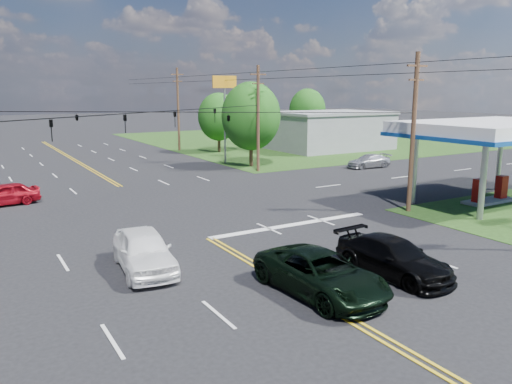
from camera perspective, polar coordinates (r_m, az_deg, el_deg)
ground at (r=32.39m, az=-11.41°, el=-1.71°), size 280.00×280.00×0.00m
grass_ne at (r=76.98m, az=5.53°, el=6.03°), size 46.00×48.00×0.03m
stop_bar at (r=27.62m, az=4.11°, el=-3.81°), size 10.00×0.50×0.02m
retail_ne at (r=64.27m, az=8.29°, el=6.85°), size 14.00×10.00×4.40m
gas_canopy at (r=35.86m, az=25.72°, el=6.27°), size 12.20×8.20×5.35m
pole_se at (r=31.32m, az=17.53°, el=6.65°), size 1.60×0.28×9.50m
pole_ne at (r=45.34m, az=0.24°, el=8.52°), size 1.60×0.28×9.50m
pole_right_far at (r=62.38m, az=-8.88°, el=9.43°), size 1.60×0.28×10.00m
span_wire_signals at (r=31.59m, az=-11.84°, el=8.94°), size 26.00×18.00×1.13m
power_lines at (r=29.71m, az=-10.76°, el=13.86°), size 26.04×100.00×0.64m
tree_right_a at (r=48.43m, az=-0.58°, el=8.65°), size 5.70×5.70×8.18m
tree_right_b at (r=60.21m, az=-4.29°, el=8.56°), size 4.94×4.94×7.09m
tree_far_r at (r=74.48m, az=5.89°, el=9.34°), size 5.32×5.32×7.63m
pickup_dkgreen at (r=18.47m, az=7.41°, el=-9.21°), size 2.91×5.74×1.56m
suv_black at (r=20.82m, az=15.43°, el=-7.21°), size 2.43×5.30×1.50m
pickup_white at (r=21.10m, az=-12.70°, el=-6.51°), size 2.59×5.22×1.71m
sedan_red at (r=36.01m, az=-26.84°, el=-0.24°), size 4.44×2.23×1.45m
sedan_far at (r=49.20m, az=12.75°, el=3.47°), size 4.57×2.21×1.28m
polesign_ne at (r=51.01m, az=-3.61°, el=11.07°), size 2.39×0.85×8.75m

